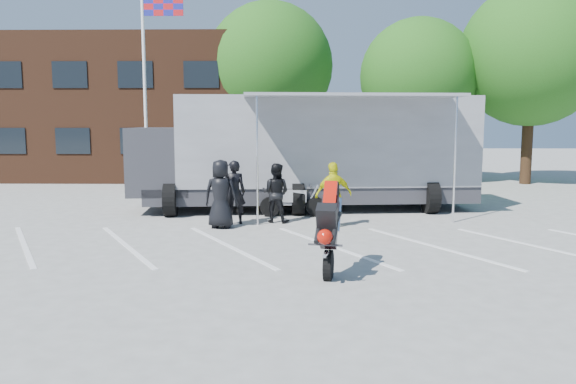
{
  "coord_description": "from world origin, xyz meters",
  "views": [
    {
      "loc": [
        -0.56,
        -11.76,
        2.87
      ],
      "look_at": [
        -0.81,
        0.76,
        1.3
      ],
      "focal_mm": 35.0,
      "sensor_mm": 36.0,
      "label": 1
    }
  ],
  "objects_px": {
    "tree_mid": "(418,77)",
    "tree_right": "(532,55)",
    "flagpole": "(151,64)",
    "spectator_leather_b": "(234,192)",
    "stunt_bike_rider": "(332,271)",
    "spectator_leather_a": "(221,194)",
    "tree_left": "(270,66)",
    "spectator_hivis": "(334,195)",
    "transporter_truck": "(310,209)",
    "spectator_leather_c": "(276,193)",
    "parked_motorcycle": "(293,217)"
  },
  "relations": [
    {
      "from": "spectator_leather_a",
      "to": "tree_right",
      "type": "bearing_deg",
      "value": -132.08
    },
    {
      "from": "flagpole",
      "to": "spectator_leather_a",
      "type": "height_order",
      "value": "flagpole"
    },
    {
      "from": "stunt_bike_rider",
      "to": "spectator_leather_a",
      "type": "distance_m",
      "value": 5.26
    },
    {
      "from": "spectator_leather_b",
      "to": "spectator_leather_c",
      "type": "relative_size",
      "value": 1.06
    },
    {
      "from": "flagpole",
      "to": "parked_motorcycle",
      "type": "relative_size",
      "value": 3.92
    },
    {
      "from": "tree_mid",
      "to": "spectator_hivis",
      "type": "relative_size",
      "value": 4.3
    },
    {
      "from": "parked_motorcycle",
      "to": "spectator_leather_c",
      "type": "xyz_separation_m",
      "value": [
        -0.48,
        -0.96,
        0.85
      ]
    },
    {
      "from": "spectator_leather_b",
      "to": "spectator_hivis",
      "type": "bearing_deg",
      "value": 161.78
    },
    {
      "from": "flagpole",
      "to": "tree_right",
      "type": "distance_m",
      "value": 16.88
    },
    {
      "from": "tree_mid",
      "to": "parked_motorcycle",
      "type": "distance_m",
      "value": 12.47
    },
    {
      "from": "spectator_leather_a",
      "to": "flagpole",
      "type": "bearing_deg",
      "value": -55.89
    },
    {
      "from": "flagpole",
      "to": "parked_motorcycle",
      "type": "xyz_separation_m",
      "value": [
        5.49,
        -4.9,
        -5.05
      ]
    },
    {
      "from": "spectator_leather_a",
      "to": "spectator_leather_c",
      "type": "height_order",
      "value": "spectator_leather_a"
    },
    {
      "from": "parked_motorcycle",
      "to": "spectator_leather_a",
      "type": "xyz_separation_m",
      "value": [
        -1.93,
        -1.87,
        0.93
      ]
    },
    {
      "from": "transporter_truck",
      "to": "spectator_leather_c",
      "type": "distance_m",
      "value": 2.8
    },
    {
      "from": "tree_mid",
      "to": "tree_right",
      "type": "height_order",
      "value": "tree_right"
    },
    {
      "from": "tree_left",
      "to": "parked_motorcycle",
      "type": "height_order",
      "value": "tree_left"
    },
    {
      "from": "transporter_truck",
      "to": "spectator_leather_b",
      "type": "distance_m",
      "value": 3.64
    },
    {
      "from": "tree_left",
      "to": "spectator_hivis",
      "type": "relative_size",
      "value": 4.84
    },
    {
      "from": "flagpole",
      "to": "spectator_leather_c",
      "type": "height_order",
      "value": "flagpole"
    },
    {
      "from": "spectator_hivis",
      "to": "spectator_leather_a",
      "type": "bearing_deg",
      "value": -15.16
    },
    {
      "from": "spectator_leather_b",
      "to": "flagpole",
      "type": "bearing_deg",
      "value": -67.32
    },
    {
      "from": "flagpole",
      "to": "transporter_truck",
      "type": "xyz_separation_m",
      "value": [
        6.06,
        -3.4,
        -5.05
      ]
    },
    {
      "from": "tree_left",
      "to": "spectator_hivis",
      "type": "bearing_deg",
      "value": -79.28
    },
    {
      "from": "transporter_truck",
      "to": "spectator_hivis",
      "type": "relative_size",
      "value": 6.48
    },
    {
      "from": "parked_motorcycle",
      "to": "spectator_hivis",
      "type": "height_order",
      "value": "spectator_hivis"
    },
    {
      "from": "tree_left",
      "to": "tree_mid",
      "type": "distance_m",
      "value": 7.1
    },
    {
      "from": "tree_right",
      "to": "spectator_leather_b",
      "type": "xyz_separation_m",
      "value": [
        -12.39,
        -10.65,
        -4.97
      ]
    },
    {
      "from": "spectator_leather_b",
      "to": "spectator_leather_c",
      "type": "distance_m",
      "value": 1.2
    },
    {
      "from": "flagpole",
      "to": "tree_right",
      "type": "bearing_deg",
      "value": 15.48
    },
    {
      "from": "flagpole",
      "to": "parked_motorcycle",
      "type": "bearing_deg",
      "value": -41.71
    },
    {
      "from": "tree_left",
      "to": "spectator_leather_b",
      "type": "height_order",
      "value": "tree_left"
    },
    {
      "from": "tree_left",
      "to": "spectator_leather_a",
      "type": "xyz_separation_m",
      "value": [
        -0.68,
        -12.76,
        -4.63
      ]
    },
    {
      "from": "parked_motorcycle",
      "to": "spectator_leather_b",
      "type": "height_order",
      "value": "spectator_leather_b"
    },
    {
      "from": "flagpole",
      "to": "spectator_leather_b",
      "type": "relative_size",
      "value": 4.43
    },
    {
      "from": "flagpole",
      "to": "parked_motorcycle",
      "type": "height_order",
      "value": "flagpole"
    },
    {
      "from": "flagpole",
      "to": "tree_mid",
      "type": "distance_m",
      "value": 12.31
    },
    {
      "from": "spectator_leather_c",
      "to": "spectator_hivis",
      "type": "bearing_deg",
      "value": 172.05
    },
    {
      "from": "flagpole",
      "to": "spectator_leather_c",
      "type": "bearing_deg",
      "value": -49.42
    },
    {
      "from": "tree_left",
      "to": "tree_right",
      "type": "xyz_separation_m",
      "value": [
        12.0,
        -1.5,
        0.31
      ]
    },
    {
      "from": "parked_motorcycle",
      "to": "spectator_leather_a",
      "type": "bearing_deg",
      "value": 132.38
    },
    {
      "from": "tree_right",
      "to": "parked_motorcycle",
      "type": "xyz_separation_m",
      "value": [
        -10.75,
        -9.4,
        -5.88
      ]
    },
    {
      "from": "transporter_truck",
      "to": "spectator_hivis",
      "type": "distance_m",
      "value": 3.34
    },
    {
      "from": "tree_mid",
      "to": "spectator_leather_a",
      "type": "relative_size",
      "value": 4.11
    },
    {
      "from": "tree_left",
      "to": "spectator_leather_b",
      "type": "distance_m",
      "value": 13.02
    },
    {
      "from": "stunt_bike_rider",
      "to": "transporter_truck",
      "type": "bearing_deg",
      "value": 102.06
    },
    {
      "from": "parked_motorcycle",
      "to": "tree_left",
      "type": "bearing_deg",
      "value": 4.81
    },
    {
      "from": "stunt_bike_rider",
      "to": "spectator_leather_b",
      "type": "xyz_separation_m",
      "value": [
        -2.48,
        4.99,
        0.9
      ]
    },
    {
      "from": "flagpole",
      "to": "spectator_leather_b",
      "type": "height_order",
      "value": "flagpole"
    },
    {
      "from": "spectator_leather_b",
      "to": "tree_left",
      "type": "bearing_deg",
      "value": -101.25
    }
  ]
}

